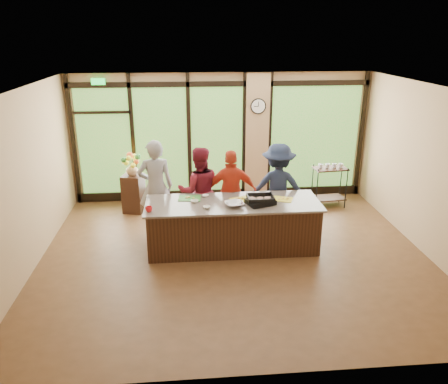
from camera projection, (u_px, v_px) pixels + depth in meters
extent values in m
plane|color=#4C301B|center=(234.00, 255.00, 8.02)|extent=(7.00, 7.00, 0.00)
plane|color=white|center=(236.00, 88.00, 6.98)|extent=(7.00, 7.00, 0.00)
plane|color=tan|center=(221.00, 138.00, 10.31)|extent=(7.00, 0.00, 7.00)
plane|color=tan|center=(25.00, 183.00, 7.21)|extent=(0.00, 6.00, 6.00)
plane|color=tan|center=(430.00, 172.00, 7.79)|extent=(0.00, 6.00, 6.00)
cube|color=tan|center=(257.00, 138.00, 10.32)|extent=(0.55, 0.12, 3.00)
cube|color=black|center=(221.00, 84.00, 9.83)|extent=(6.90, 0.08, 0.12)
cube|color=black|center=(221.00, 193.00, 10.74)|extent=(6.90, 0.08, 0.20)
cube|color=#19D83F|center=(98.00, 82.00, 9.53)|extent=(0.30, 0.04, 0.14)
cube|color=#2D5F21|center=(105.00, 142.00, 10.07)|extent=(1.20, 0.02, 2.50)
cube|color=#2D5F21|center=(161.00, 141.00, 10.18)|extent=(1.20, 0.02, 2.50)
cube|color=#2D5F21|center=(217.00, 140.00, 10.29)|extent=(1.20, 0.02, 2.50)
cube|color=#2D5F21|center=(314.00, 138.00, 10.48)|extent=(2.10, 0.02, 2.50)
cube|color=black|center=(73.00, 141.00, 9.98)|extent=(0.08, 0.08, 3.00)
cube|color=black|center=(133.00, 140.00, 10.09)|extent=(0.08, 0.08, 3.00)
cube|color=black|center=(189.00, 139.00, 10.20)|extent=(0.08, 0.08, 3.00)
cube|color=black|center=(244.00, 138.00, 10.30)|extent=(0.08, 0.08, 3.00)
cube|color=black|center=(269.00, 137.00, 10.35)|extent=(0.08, 0.08, 3.00)
cube|color=black|center=(361.00, 135.00, 10.54)|extent=(0.08, 0.08, 3.00)
cube|color=black|center=(233.00, 226.00, 8.15)|extent=(3.10, 1.00, 0.88)
cube|color=#72665E|center=(233.00, 203.00, 7.99)|extent=(3.20, 1.10, 0.04)
cylinder|color=black|center=(258.00, 106.00, 9.99)|extent=(0.36, 0.04, 0.36)
cylinder|color=white|center=(258.00, 106.00, 9.98)|extent=(0.31, 0.01, 0.31)
cube|color=black|center=(258.00, 104.00, 9.96)|extent=(0.01, 0.00, 0.11)
cube|color=black|center=(256.00, 106.00, 9.97)|extent=(0.09, 0.00, 0.01)
imported|color=gray|center=(156.00, 187.00, 8.66)|extent=(0.74, 0.53, 1.92)
imported|color=maroon|center=(199.00, 191.00, 8.66)|extent=(0.91, 0.73, 1.78)
imported|color=#B6341C|center=(232.00, 193.00, 8.63)|extent=(1.02, 0.45, 1.72)
imported|color=#192139|center=(278.00, 187.00, 8.82)|extent=(1.25, 0.84, 1.80)
cube|color=black|center=(260.00, 202.00, 7.90)|extent=(0.58, 0.51, 0.08)
imported|color=silver|center=(234.00, 204.00, 7.78)|extent=(0.41, 0.41, 0.08)
cube|color=#398831|center=(190.00, 198.00, 8.16)|extent=(0.44, 0.34, 0.01)
cube|color=gold|center=(241.00, 199.00, 8.10)|extent=(0.44, 0.38, 0.01)
cube|color=gold|center=(283.00, 199.00, 8.12)|extent=(0.43, 0.38, 0.01)
imported|color=white|center=(195.00, 201.00, 7.97)|extent=(0.18, 0.18, 0.04)
imported|color=white|center=(207.00, 207.00, 7.70)|extent=(0.16, 0.16, 0.04)
imported|color=white|center=(205.00, 196.00, 8.26)|extent=(0.17, 0.17, 0.03)
imported|color=red|center=(149.00, 209.00, 7.55)|extent=(0.16, 0.16, 0.09)
cube|color=black|center=(134.00, 193.00, 9.83)|extent=(0.53, 0.53, 0.86)
imported|color=#9C7A55|center=(132.00, 169.00, 9.63)|extent=(0.31, 0.31, 0.28)
cube|color=black|center=(328.00, 198.00, 10.23)|extent=(0.79, 0.50, 0.03)
cube|color=black|center=(331.00, 169.00, 9.98)|extent=(0.79, 0.50, 0.03)
cylinder|color=black|center=(317.00, 189.00, 9.92)|extent=(0.03, 0.03, 0.96)
cylinder|color=black|center=(346.00, 189.00, 9.98)|extent=(0.03, 0.03, 0.96)
cylinder|color=black|center=(312.00, 184.00, 10.28)|extent=(0.03, 0.03, 0.96)
cylinder|color=black|center=(341.00, 183.00, 10.34)|extent=(0.03, 0.03, 0.96)
imported|color=silver|center=(321.00, 166.00, 9.94)|extent=(0.12, 0.12, 0.10)
imported|color=silver|center=(328.00, 166.00, 9.95)|extent=(0.12, 0.12, 0.10)
imported|color=silver|center=(334.00, 166.00, 9.96)|extent=(0.12, 0.12, 0.10)
imported|color=silver|center=(341.00, 166.00, 9.98)|extent=(0.12, 0.12, 0.10)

